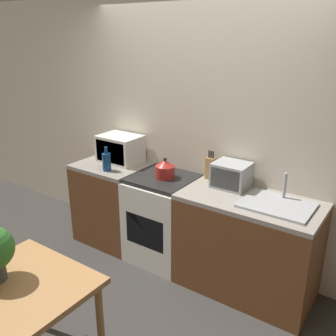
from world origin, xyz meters
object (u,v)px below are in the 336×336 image
microwave (120,149)px  toaster_oven (231,175)px  dining_table (23,298)px  kettle (165,169)px  bottle (107,162)px  stove_range (163,218)px

microwave → toaster_oven: microwave is taller
toaster_oven → dining_table: bearing=-105.9°
kettle → bottle: bearing=-163.3°
bottle → dining_table: bottle is taller
bottle → toaster_oven: bottle is taller
microwave → dining_table: (0.78, -1.82, -0.39)m
toaster_oven → kettle: bearing=-166.6°
dining_table → toaster_oven: bearing=74.1°
stove_range → toaster_oven: size_ratio=2.85×
microwave → bottle: (0.08, -0.30, -0.05)m
stove_range → dining_table: bearing=-85.7°
stove_range → kettle: (0.03, 0.00, 0.54)m
stove_range → toaster_oven: toaster_oven is taller
kettle → dining_table: bearing=-86.6°
kettle → bottle: 0.62m
kettle → microwave: microwave is taller
kettle → stove_range: bearing=-173.9°
bottle → microwave: bearing=104.9°
kettle → toaster_oven: (0.63, 0.15, 0.03)m
kettle → microwave: (-0.68, 0.12, 0.06)m
stove_range → dining_table: size_ratio=1.08×
stove_range → bottle: size_ratio=3.58×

